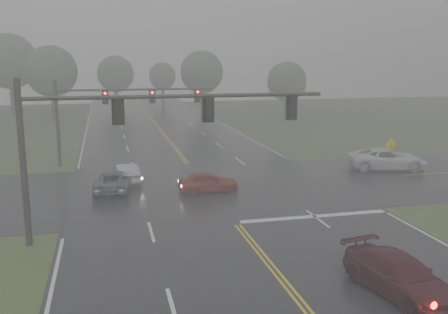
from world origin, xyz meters
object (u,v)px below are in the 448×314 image
object	(u,v)px
sedan_silver	(126,183)
pickup_white	(387,169)
sedan_red	(209,192)
car_grey	(115,191)
sedan_maroon	(398,294)
signal_gantry_near	(123,127)
signal_gantry_far	(108,105)

from	to	relation	value
sedan_silver	pickup_white	bearing A→B (deg)	171.36
sedan_red	car_grey	xyz separation A→B (m)	(-5.94, 1.75, 0.00)
sedan_silver	pickup_white	world-z (taller)	pickup_white
sedan_red	pickup_white	bearing A→B (deg)	-75.88
sedan_maroon	car_grey	distance (m)	20.07
signal_gantry_near	signal_gantry_far	distance (m)	17.98
sedan_maroon	signal_gantry_far	bearing A→B (deg)	100.62
signal_gantry_near	sedan_maroon	bearing A→B (deg)	-41.57
pickup_white	signal_gantry_far	size ratio (longest dim) A/B	0.47
sedan_maroon	sedan_red	world-z (taller)	sedan_maroon
sedan_maroon	sedan_red	distance (m)	16.21
sedan_red	car_grey	size ratio (longest dim) A/B	0.81
signal_gantry_far	sedan_maroon	bearing A→B (deg)	-69.20
sedan_silver	signal_gantry_far	world-z (taller)	signal_gantry_far
sedan_red	signal_gantry_far	size ratio (longest dim) A/B	0.31
car_grey	pickup_white	bearing A→B (deg)	-166.57
sedan_red	sedan_silver	world-z (taller)	sedan_silver
sedan_silver	car_grey	xyz separation A→B (m)	(-0.81, -2.06, 0.00)
sedan_silver	signal_gantry_near	distance (m)	12.38
sedan_red	pickup_white	xyz separation A→B (m)	(15.03, 3.35, 0.00)
car_grey	sedan_maroon	bearing A→B (deg)	128.52
sedan_red	pickup_white	distance (m)	15.40
sedan_maroon	sedan_silver	xyz separation A→B (m)	(-9.05, 19.53, 0.00)
sedan_maroon	signal_gantry_far	size ratio (longest dim) A/B	0.39
sedan_silver	signal_gantry_near	size ratio (longest dim) A/B	0.28
signal_gantry_far	sedan_red	bearing A→B (deg)	-60.21
sedan_red	signal_gantry_near	bearing A→B (deg)	144.18
sedan_silver	signal_gantry_far	distance (m)	8.46
pickup_white	car_grey	bearing A→B (deg)	109.16
signal_gantry_near	sedan_red	bearing A→B (deg)	52.62
sedan_red	signal_gantry_far	distance (m)	13.21
sedan_red	pickup_white	world-z (taller)	pickup_white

